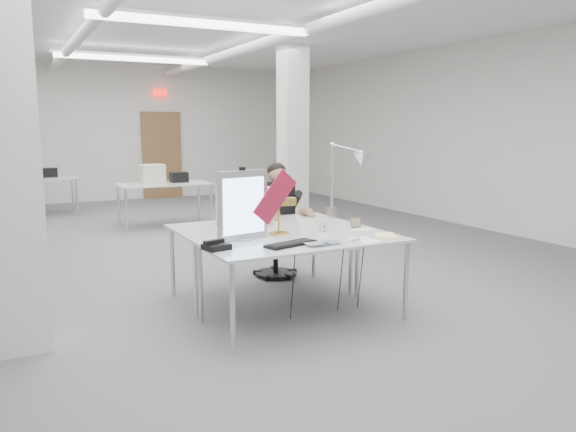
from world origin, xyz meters
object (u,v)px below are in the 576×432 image
at_px(desk_main, 304,241).
at_px(desk_phone, 216,247).
at_px(beige_monitor, 244,206).
at_px(bankers_lamp, 279,214).
at_px(laptop, 326,245).
at_px(office_chair, 275,227).
at_px(architect_lamp, 345,176).
at_px(seated_person, 277,201).
at_px(monitor, 243,205).

xyz_separation_m(desk_main, desk_phone, (-0.83, -0.02, 0.04)).
bearing_deg(beige_monitor, bankers_lamp, -94.58).
xyz_separation_m(laptop, bankers_lamp, (-0.12, 0.65, 0.18)).
height_order(desk_phone, beige_monitor, beige_monitor).
height_order(office_chair, laptop, office_chair).
bearing_deg(architect_lamp, office_chair, 117.82).
xyz_separation_m(seated_person, laptop, (-0.41, -1.79, -0.13)).
relative_size(desk_main, bankers_lamp, 4.77).
bearing_deg(laptop, desk_phone, 158.68).
bearing_deg(architect_lamp, beige_monitor, 170.73).
bearing_deg(laptop, beige_monitor, 98.40).
xyz_separation_m(monitor, architect_lamp, (1.33, 0.42, 0.17)).
xyz_separation_m(monitor, desk_phone, (-0.35, -0.27, -0.28)).
distance_m(beige_monitor, architect_lamp, 1.11).
bearing_deg(monitor, laptop, -59.82).
bearing_deg(beige_monitor, architect_lamp, -27.88).
bearing_deg(desk_main, desk_phone, -178.33).
bearing_deg(office_chair, monitor, -136.62).
relative_size(desk_main, beige_monitor, 4.30).
bearing_deg(monitor, desk_phone, -154.87).
height_order(office_chair, beige_monitor, office_chair).
bearing_deg(bankers_lamp, beige_monitor, 117.55).
height_order(seated_person, desk_phone, seated_person).
height_order(desk_main, bankers_lamp, bankers_lamp).
relative_size(desk_main, monitor, 2.92).
bearing_deg(desk_main, beige_monitor, 102.44).
bearing_deg(architect_lamp, desk_phone, -154.80).
relative_size(laptop, architect_lamp, 0.33).
xyz_separation_m(desk_main, architect_lamp, (0.85, 0.67, 0.49)).
height_order(monitor, laptop, monitor).
bearing_deg(office_chair, laptop, -113.05).
xyz_separation_m(laptop, beige_monitor, (-0.24, 1.21, 0.19)).
distance_m(laptop, desk_phone, 0.92).
xyz_separation_m(bankers_lamp, beige_monitor, (-0.11, 0.56, 0.01)).
bearing_deg(bankers_lamp, desk_phone, -137.89).
height_order(seated_person, laptop, seated_person).
height_order(laptop, bankers_lamp, bankers_lamp).
bearing_deg(architect_lamp, laptop, -126.62).
bearing_deg(monitor, office_chair, 41.19).
height_order(desk_main, desk_phone, desk_phone).
bearing_deg(beige_monitor, desk_phone, -140.48).
bearing_deg(monitor, seated_person, 40.09).
bearing_deg(bankers_lamp, seated_person, 80.81).
bearing_deg(beige_monitor, seated_person, 25.67).
distance_m(office_chair, architect_lamp, 1.14).
bearing_deg(architect_lamp, monitor, -159.56).
relative_size(bankers_lamp, architect_lamp, 0.39).
bearing_deg(desk_phone, desk_main, -11.04).
distance_m(laptop, beige_monitor, 1.25).
xyz_separation_m(desk_main, beige_monitor, (-0.20, 0.89, 0.21)).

